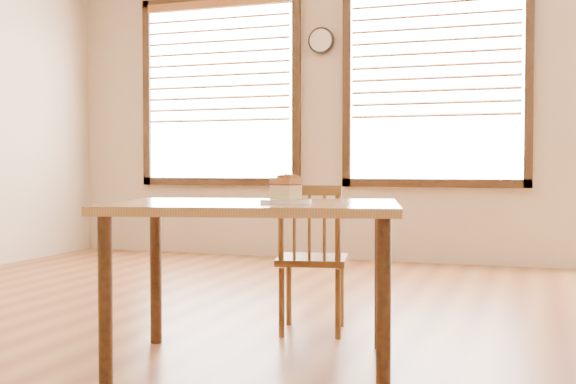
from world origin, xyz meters
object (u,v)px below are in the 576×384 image
at_px(cafe_table_main, 255,222).
at_px(wall_clock, 321,41).
at_px(cafe_chair_main, 312,258).
at_px(plate, 286,202).
at_px(cake_slice, 286,187).

bearing_deg(cafe_table_main, wall_clock, 89.24).
relative_size(cafe_chair_main, plate, 3.61).
height_order(wall_clock, cake_slice, wall_clock).
bearing_deg(cafe_table_main, plate, -28.83).
relative_size(wall_clock, cake_slice, 1.83).
distance_m(wall_clock, cafe_table_main, 4.13).
xyz_separation_m(wall_clock, cake_slice, (0.95, -3.82, -1.33)).
bearing_deg(cafe_table_main, cake_slice, -28.97).
bearing_deg(cafe_table_main, cafe_chair_main, 72.52).
bearing_deg(plate, cafe_chair_main, 98.14).
distance_m(wall_clock, plate, 4.17).
xyz_separation_m(cafe_table_main, cafe_chair_main, (0.06, 0.69, -0.24)).
bearing_deg(cafe_chair_main, plate, 86.75).
height_order(cafe_chair_main, plate, cafe_chair_main).
relative_size(cafe_table_main, cafe_chair_main, 1.76).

